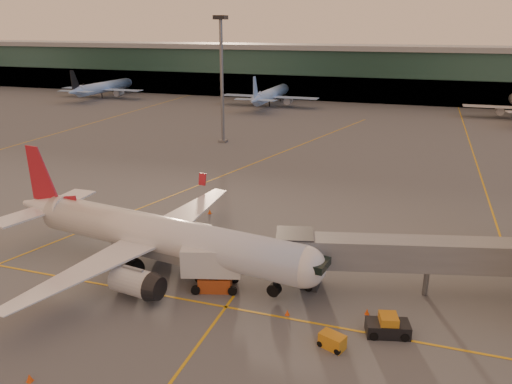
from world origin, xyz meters
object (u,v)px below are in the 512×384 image
(gpu_cart, at_px, (332,341))
(pushback_tug, at_px, (388,327))
(main_airplane, at_px, (155,236))
(catering_truck, at_px, (213,265))

(gpu_cart, xyz_separation_m, pushback_tug, (3.93, 3.11, 0.15))
(main_airplane, distance_m, gpu_cart, 21.11)
(gpu_cart, bearing_deg, pushback_tug, 60.59)
(catering_truck, distance_m, pushback_tug, 16.51)
(catering_truck, height_order, gpu_cart, catering_truck)
(pushback_tug, bearing_deg, gpu_cart, -156.04)
(gpu_cart, bearing_deg, main_airplane, -179.03)
(main_airplane, distance_m, pushback_tug, 23.99)
(catering_truck, bearing_deg, pushback_tug, -24.56)
(main_airplane, height_order, catering_truck, main_airplane)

